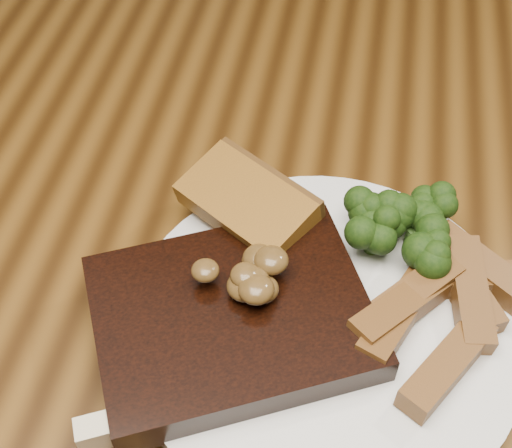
{
  "coord_description": "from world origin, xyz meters",
  "views": [
    {
      "loc": [
        0.07,
        -0.33,
        1.18
      ],
      "look_at": [
        0.01,
        -0.0,
        0.78
      ],
      "focal_mm": 50.0,
      "sensor_mm": 36.0,
      "label": 1
    }
  ],
  "objects_px": {
    "potato_wedges": "(437,312)",
    "plate": "(324,326)",
    "steak": "(232,318)",
    "garlic_bread": "(246,220)",
    "chair_far": "(371,5)",
    "dining_table": "(250,312)"
  },
  "relations": [
    {
      "from": "potato_wedges",
      "to": "plate",
      "type": "bearing_deg",
      "value": -170.0
    },
    {
      "from": "steak",
      "to": "potato_wedges",
      "type": "relative_size",
      "value": 1.66
    },
    {
      "from": "steak",
      "to": "plate",
      "type": "bearing_deg",
      "value": -10.65
    },
    {
      "from": "garlic_bread",
      "to": "potato_wedges",
      "type": "relative_size",
      "value": 0.91
    },
    {
      "from": "chair_far",
      "to": "garlic_bread",
      "type": "distance_m",
      "value": 0.73
    },
    {
      "from": "garlic_bread",
      "to": "steak",
      "type": "bearing_deg",
      "value": -52.83
    },
    {
      "from": "dining_table",
      "to": "steak",
      "type": "relative_size",
      "value": 8.99
    },
    {
      "from": "dining_table",
      "to": "potato_wedges",
      "type": "xyz_separation_m",
      "value": [
        0.14,
        -0.05,
        0.12
      ]
    },
    {
      "from": "steak",
      "to": "potato_wedges",
      "type": "bearing_deg",
      "value": -13.65
    },
    {
      "from": "dining_table",
      "to": "plate",
      "type": "xyz_separation_m",
      "value": [
        0.06,
        -0.07,
        0.1
      ]
    },
    {
      "from": "dining_table",
      "to": "chair_far",
      "type": "height_order",
      "value": "chair_far"
    },
    {
      "from": "chair_far",
      "to": "plate",
      "type": "bearing_deg",
      "value": 68.86
    },
    {
      "from": "chair_far",
      "to": "steak",
      "type": "bearing_deg",
      "value": 64.38
    },
    {
      "from": "plate",
      "to": "steak",
      "type": "distance_m",
      "value": 0.07
    },
    {
      "from": "plate",
      "to": "garlic_bread",
      "type": "distance_m",
      "value": 0.1
    },
    {
      "from": "garlic_bread",
      "to": "potato_wedges",
      "type": "height_order",
      "value": "potato_wedges"
    },
    {
      "from": "chair_far",
      "to": "garlic_bread",
      "type": "relative_size",
      "value": 9.91
    },
    {
      "from": "chair_far",
      "to": "plate",
      "type": "xyz_separation_m",
      "value": [
        -0.0,
        -0.75,
        0.23
      ]
    },
    {
      "from": "steak",
      "to": "garlic_bread",
      "type": "height_order",
      "value": "steak"
    },
    {
      "from": "chair_far",
      "to": "steak",
      "type": "relative_size",
      "value": 5.4
    },
    {
      "from": "dining_table",
      "to": "potato_wedges",
      "type": "relative_size",
      "value": 14.97
    },
    {
      "from": "steak",
      "to": "potato_wedges",
      "type": "height_order",
      "value": "steak"
    }
  ]
}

